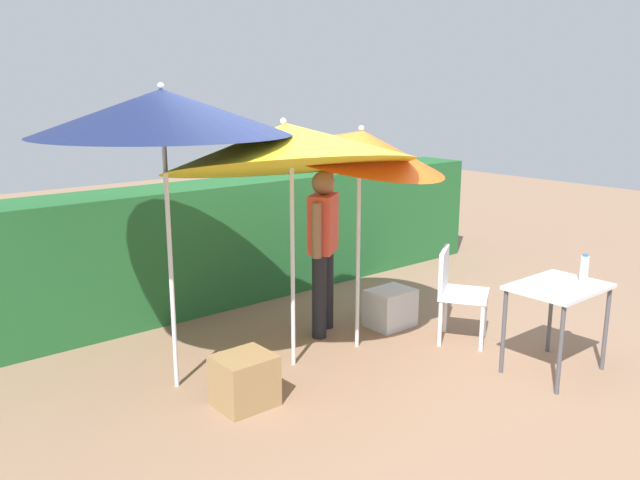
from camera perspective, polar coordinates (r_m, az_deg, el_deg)
ground_plane at (r=5.71m, az=1.97°, el=-11.35°), size 24.00×24.00×0.00m
hedge_row at (r=7.27m, az=-10.17°, el=-0.48°), size 8.00×0.70×1.35m
umbrella_rainbow at (r=5.05m, az=-13.59°, el=10.75°), size 1.93×1.94×2.40m
umbrella_orange at (r=5.80m, az=3.54°, el=8.14°), size 1.59×1.58×2.18m
umbrella_yellow at (r=5.35m, az=-2.85°, el=8.20°), size 2.11×2.10×2.33m
person_vendor at (r=6.27m, az=0.27°, el=-0.03°), size 0.50×0.39×1.88m
chair_plastic at (r=6.32m, az=11.82°, el=-4.21°), size 0.61×0.61×0.89m
cooler_box at (r=6.69m, az=6.15°, el=-5.89°), size 0.45×0.35×0.38m
crate_cardboard at (r=5.10m, az=-6.61°, el=-12.07°), size 0.43×0.38×0.40m
folding_table at (r=5.82m, az=20.03°, el=-4.61°), size 0.80×0.60×0.77m
bottle_water at (r=5.94m, az=22.04°, el=-2.32°), size 0.07×0.07×0.24m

